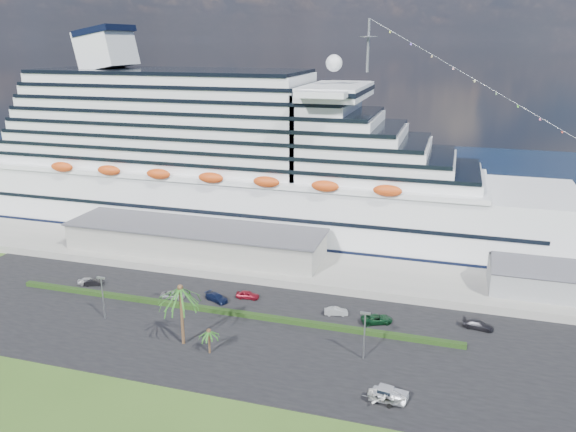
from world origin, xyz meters
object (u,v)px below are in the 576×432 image
(cruise_ship, at_px, (244,169))
(pickup_truck, at_px, (389,393))
(parked_car_3, at_px, (217,298))
(boat_trailer, at_px, (387,396))

(cruise_ship, relative_size, pickup_truck, 35.26)
(parked_car_3, height_order, boat_trailer, boat_trailer)
(pickup_truck, bearing_deg, cruise_ship, 125.46)
(boat_trailer, bearing_deg, cruise_ship, 124.95)
(cruise_ship, relative_size, parked_car_3, 36.93)
(cruise_ship, xyz_separation_m, parked_car_3, (10.42, -43.46, -15.82))
(cruise_ship, distance_m, parked_car_3, 47.41)
(parked_car_3, bearing_deg, pickup_truck, -97.20)
(pickup_truck, height_order, boat_trailer, pickup_truck)
(parked_car_3, distance_m, boat_trailer, 43.03)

